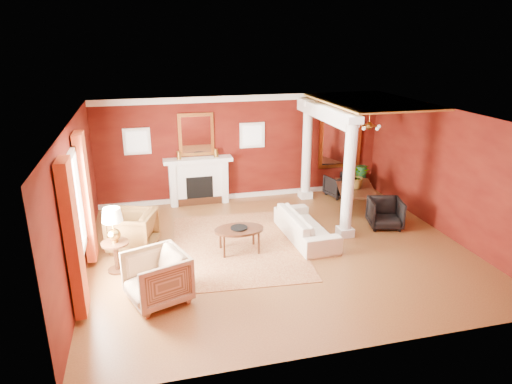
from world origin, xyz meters
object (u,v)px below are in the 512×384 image
object	(u,v)px
sofa	(306,222)
dining_table	(356,192)
armchair_leopard	(132,229)
armchair_stripe	(157,275)
coffee_table	(239,231)
side_table	(114,230)

from	to	relation	value
sofa	dining_table	distance (m)	2.49
armchair_leopard	dining_table	xyz separation A→B (m)	(5.81, 1.11, -0.01)
armchair_stripe	sofa	bearing A→B (deg)	98.11
coffee_table	dining_table	bearing A→B (deg)	26.43
sofa	side_table	size ratio (longest dim) A/B	1.59
side_table	armchair_stripe	bearing A→B (deg)	-60.36
sofa	side_table	bearing A→B (deg)	94.99
armchair_leopard	dining_table	size ratio (longest dim) A/B	0.57
sofa	armchair_stripe	xyz separation A→B (m)	(-3.41, -1.81, 0.08)
armchair_leopard	armchair_stripe	world-z (taller)	armchair_stripe
armchair_leopard	armchair_stripe	size ratio (longest dim) A/B	0.96
coffee_table	side_table	distance (m)	2.56
coffee_table	side_table	bearing A→B (deg)	-174.42
sofa	coffee_table	distance (m)	1.64
side_table	dining_table	distance (m)	6.46
sofa	armchair_leopard	xyz separation A→B (m)	(-3.83, 0.39, 0.06)
armchair_stripe	side_table	xyz separation A→B (m)	(-0.73, 1.28, 0.38)
armchair_leopard	armchair_stripe	xyz separation A→B (m)	(0.42, -2.21, 0.02)
side_table	dining_table	bearing A→B (deg)	18.39
sofa	dining_table	size ratio (longest dim) A/B	1.26
armchair_stripe	side_table	distance (m)	1.52
coffee_table	armchair_leopard	bearing A→B (deg)	163.01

